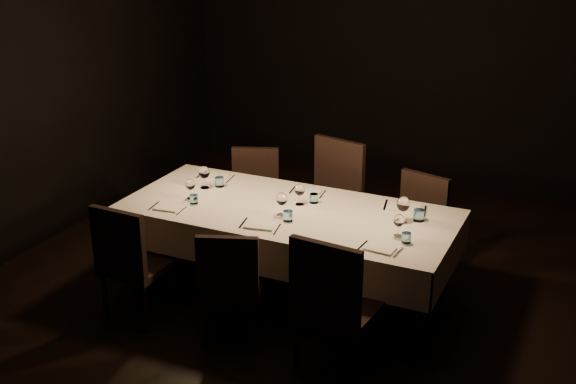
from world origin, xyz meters
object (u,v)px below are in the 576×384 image
at_px(chair_far_right, 416,223).
at_px(chair_far_left, 255,192).
at_px(chair_near_left, 130,258).
at_px(chair_far_center, 330,196).
at_px(dining_table, 288,218).
at_px(chair_near_right, 333,302).
at_px(chair_near_center, 230,282).

bearing_deg(chair_far_right, chair_far_left, -167.51).
xyz_separation_m(chair_near_left, chair_far_center, (0.90, 1.65, 0.05)).
bearing_deg(dining_table, chair_far_left, 131.07).
height_order(chair_near_left, chair_far_left, chair_near_left).
distance_m(chair_near_right, chair_far_left, 2.15).
height_order(chair_near_right, chair_far_left, chair_near_right).
height_order(dining_table, chair_near_center, chair_near_center).
xyz_separation_m(chair_far_left, chair_far_right, (1.52, -0.08, 0.00)).
height_order(chair_near_center, chair_far_left, chair_far_left).
distance_m(chair_far_left, chair_far_right, 1.52).
xyz_separation_m(chair_near_right, chair_far_left, (-1.41, 1.63, -0.06)).
xyz_separation_m(chair_near_left, chair_far_right, (1.70, 1.53, -0.02)).
distance_m(dining_table, chair_far_left, 1.11).
bearing_deg(chair_far_right, chair_near_right, -78.78).
bearing_deg(chair_near_left, dining_table, -136.66).
relative_size(dining_table, chair_near_right, 2.50).
height_order(chair_near_center, chair_far_right, chair_far_right).
distance_m(chair_near_left, chair_far_right, 2.29).
height_order(dining_table, chair_near_right, chair_near_right).
relative_size(dining_table, chair_far_right, 2.82).
bearing_deg(chair_near_left, chair_near_center, -175.09).
bearing_deg(chair_near_right, dining_table, -43.78).
bearing_deg(chair_far_center, chair_near_right, -54.29).
xyz_separation_m(dining_table, chair_far_left, (-0.71, 0.82, -0.19)).
relative_size(dining_table, chair_far_left, 2.86).
relative_size(chair_near_left, chair_near_right, 0.92).
distance_m(dining_table, chair_near_left, 1.21).
xyz_separation_m(dining_table, chair_far_center, (0.00, 0.86, -0.12)).
relative_size(chair_near_center, chair_far_left, 0.99).
bearing_deg(chair_far_right, chair_far_center, -172.75).
distance_m(chair_far_center, chair_far_right, 0.81).
relative_size(chair_near_center, chair_far_right, 0.97).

